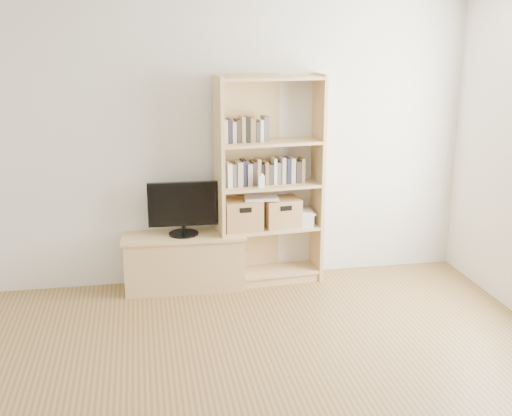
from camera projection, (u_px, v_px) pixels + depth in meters
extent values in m
cube|color=silver|center=(227.00, 143.00, 5.82)|extent=(4.50, 0.02, 2.60)
cube|color=tan|center=(185.00, 262.00, 5.85)|extent=(1.08, 0.44, 0.49)
cube|color=tan|center=(269.00, 182.00, 5.82)|extent=(0.99, 0.43, 1.92)
cube|color=black|center=(183.00, 209.00, 5.71)|extent=(0.62, 0.06, 0.48)
cube|color=#39332F|center=(269.00, 173.00, 5.82)|extent=(0.77, 0.23, 0.20)
cube|color=#39332F|center=(246.00, 130.00, 5.65)|extent=(0.39, 0.16, 0.20)
cube|color=white|center=(261.00, 182.00, 5.68)|extent=(0.06, 0.04, 0.11)
cube|color=#9E7D47|center=(242.00, 214.00, 5.83)|extent=(0.35, 0.30, 0.28)
cube|color=#9E7D47|center=(281.00, 212.00, 5.92)|extent=(0.34, 0.29, 0.26)
cube|color=silver|center=(261.00, 198.00, 5.81)|extent=(0.32, 0.24, 0.02)
cube|color=silver|center=(303.00, 218.00, 6.00)|extent=(0.20, 0.27, 0.11)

